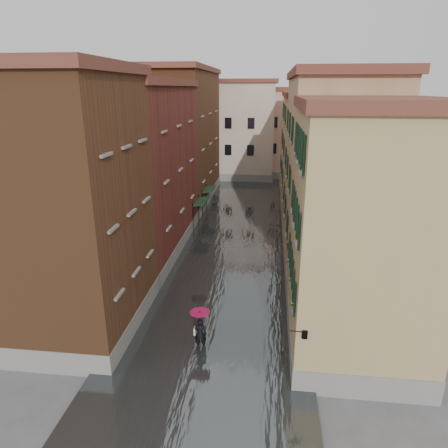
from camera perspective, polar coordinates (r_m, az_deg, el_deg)
The scene contains 16 objects.
ground at distance 23.68m, azimuth -0.93°, elevation -12.61°, with size 120.00×120.00×0.00m, color #555457.
floodwater at distance 35.32m, azimuth 1.85°, elevation -1.47°, with size 10.00×60.00×0.20m, color #3D4243.
building_left_near at distance 21.29m, azimuth -20.81°, elevation 1.62°, with size 6.00×8.00×13.00m, color brown.
building_left_mid at distance 31.20m, azimuth -11.70°, elevation 7.17°, with size 6.00×14.00×12.50m, color brown.
building_left_far at distance 45.39m, azimuth -5.85°, elevation 11.98°, with size 6.00×16.00×14.00m, color brown.
building_right_near at distance 19.65m, azimuth 18.84°, elevation -1.85°, with size 6.00×8.00×11.50m, color tan.
building_right_mid at distance 29.90m, azimuth 14.89°, elevation 6.93°, with size 6.00×14.00×13.00m, color tan.
building_right_far at distance 44.71m, azimuth 12.29°, elevation 9.93°, with size 6.00×16.00×11.50m, color tan.
building_end_cream at distance 58.59m, azimuth 1.08°, elevation 13.11°, with size 12.00×9.00×13.00m, color beige.
building_end_pink at distance 60.43m, azimuth 10.01°, elevation 12.54°, with size 10.00×9.00×12.00m, color #CDA790.
awning_near at distance 36.58m, azimuth -3.34°, elevation 3.13°, with size 1.09×2.94×2.80m.
awning_far at distance 41.06m, azimuth -2.22°, elevation 4.89°, with size 1.09×2.75×2.80m.
wall_lantern at distance 16.92m, azimuth 11.38°, elevation -15.12°, with size 0.71×0.22×0.35m.
window_planters at distance 21.23m, azimuth 9.89°, elevation -6.08°, with size 0.59×8.09×0.84m.
pedestrian_main at distance 20.25m, azimuth -3.44°, elevation -14.36°, with size 1.01×1.01×2.06m.
pedestrian_far at distance 43.01m, azimuth -1.36°, elevation 3.23°, with size 0.76×0.59×1.56m, color black.
Camera 1 is at (2.73, -20.01, 12.36)m, focal length 32.00 mm.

